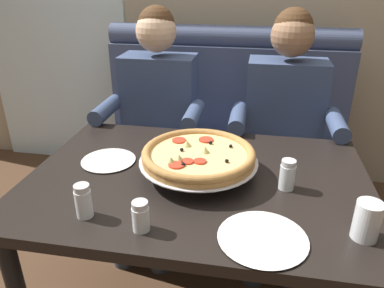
# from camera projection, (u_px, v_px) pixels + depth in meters

# --- Properties ---
(booth_bench) EXTENTS (1.51, 0.78, 1.13)m
(booth_bench) POSITION_uv_depth(u_px,v_px,m) (221.00, 152.00, 2.31)
(booth_bench) COLOR #424C6B
(booth_bench) RESTS_ON ground_plane
(dining_table) EXTENTS (1.25, 0.88, 0.74)m
(dining_table) POSITION_uv_depth(u_px,v_px,m) (197.00, 197.00, 1.40)
(dining_table) COLOR black
(dining_table) RESTS_ON ground_plane
(diner_left) EXTENTS (0.54, 0.64, 1.27)m
(diner_left) POSITION_uv_depth(u_px,v_px,m) (155.00, 117.00, 2.00)
(diner_left) COLOR #2D3342
(diner_left) RESTS_ON ground_plane
(diner_right) EXTENTS (0.54, 0.64, 1.27)m
(diner_right) POSITION_uv_depth(u_px,v_px,m) (284.00, 125.00, 1.89)
(diner_right) COLOR #2D3342
(diner_right) RESTS_ON ground_plane
(pizza) EXTENTS (0.44, 0.44, 0.11)m
(pizza) POSITION_uv_depth(u_px,v_px,m) (200.00, 156.00, 1.35)
(pizza) COLOR silver
(pizza) RESTS_ON dining_table
(shaker_oregano) EXTENTS (0.05, 0.05, 0.10)m
(shaker_oregano) POSITION_uv_depth(u_px,v_px,m) (141.00, 218.00, 1.07)
(shaker_oregano) COLOR white
(shaker_oregano) RESTS_ON dining_table
(shaker_pepper_flakes) EXTENTS (0.05, 0.05, 0.11)m
(shaker_pepper_flakes) POSITION_uv_depth(u_px,v_px,m) (84.00, 203.00, 1.13)
(shaker_pepper_flakes) COLOR white
(shaker_pepper_flakes) RESTS_ON dining_table
(shaker_parmesan) EXTENTS (0.05, 0.05, 0.11)m
(shaker_parmesan) POSITION_uv_depth(u_px,v_px,m) (287.00, 177.00, 1.27)
(shaker_parmesan) COLOR white
(shaker_parmesan) RESTS_ON dining_table
(plate_near_left) EXTENTS (0.26, 0.26, 0.02)m
(plate_near_left) POSITION_uv_depth(u_px,v_px,m) (263.00, 236.00, 1.04)
(plate_near_left) COLOR white
(plate_near_left) RESTS_ON dining_table
(plate_near_right) EXTENTS (0.22, 0.22, 0.02)m
(plate_near_right) POSITION_uv_depth(u_px,v_px,m) (108.00, 159.00, 1.47)
(plate_near_right) COLOR white
(plate_near_right) RESTS_ON dining_table
(drinking_glass) EXTENTS (0.07, 0.07, 0.12)m
(drinking_glass) POSITION_uv_depth(u_px,v_px,m) (367.00, 223.00, 1.03)
(drinking_glass) COLOR silver
(drinking_glass) RESTS_ON dining_table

